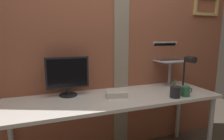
# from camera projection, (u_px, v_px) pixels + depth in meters

# --- Properties ---
(brick_wall_back) EXTENTS (3.44, 0.16, 2.50)m
(brick_wall_back) POSITION_uv_depth(u_px,v_px,m) (100.00, 44.00, 2.07)
(brick_wall_back) COLOR #9E563D
(brick_wall_back) RESTS_ON ground_plane
(desk) EXTENTS (2.10, 0.63, 0.75)m
(desk) POSITION_uv_depth(u_px,v_px,m) (115.00, 104.00, 1.83)
(desk) COLOR silver
(desk) RESTS_ON ground_plane
(monitor) EXTENTS (0.42, 0.18, 0.39)m
(monitor) POSITION_uv_depth(u_px,v_px,m) (67.00, 75.00, 1.82)
(monitor) COLOR black
(monitor) RESTS_ON desk
(laptop_stand) EXTENTS (0.28, 0.22, 0.29)m
(laptop_stand) POSITION_uv_depth(u_px,v_px,m) (170.00, 69.00, 2.23)
(laptop_stand) COLOR gray
(laptop_stand) RESTS_ON desk
(laptop) EXTENTS (0.34, 0.30, 0.23)m
(laptop) POSITION_uv_depth(u_px,v_px,m) (167.00, 55.00, 2.27)
(laptop) COLOR white
(laptop) RESTS_ON laptop_stand
(desk_lamp) EXTENTS (0.12, 0.20, 0.38)m
(desk_lamp) POSITION_uv_depth(u_px,v_px,m) (188.00, 69.00, 2.00)
(desk_lamp) COLOR black
(desk_lamp) RESTS_ON desk
(pen_cup) EXTENTS (0.10, 0.10, 0.17)m
(pen_cup) POSITION_uv_depth(u_px,v_px,m) (175.00, 92.00, 1.79)
(pen_cup) COLOR #262628
(pen_cup) RESTS_ON desk
(coffee_mug) EXTENTS (0.12, 0.08, 0.10)m
(coffee_mug) POSITION_uv_depth(u_px,v_px,m) (186.00, 91.00, 1.83)
(coffee_mug) COLOR #33724C
(coffee_mug) RESTS_ON desk
(paper_clutter_stack) EXTENTS (0.23, 0.18, 0.05)m
(paper_clutter_stack) POSITION_uv_depth(u_px,v_px,m) (117.00, 94.00, 1.82)
(paper_clutter_stack) COLOR silver
(paper_clutter_stack) RESTS_ON desk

